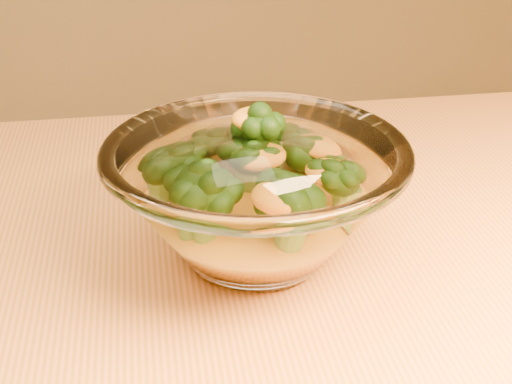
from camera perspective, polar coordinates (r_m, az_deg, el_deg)
The scene contains 3 objects.
glass_bowl at distance 0.55m, azimuth -0.00°, elevation -0.47°, with size 0.23×0.23×0.10m.
cheese_sauce at distance 0.56m, azimuth 0.00°, elevation -2.44°, with size 0.13×0.13×0.04m, color orange.
broccoli_heap at distance 0.54m, azimuth -0.52°, elevation 1.01°, with size 0.15×0.14×0.08m.
Camera 1 is at (-0.05, -0.40, 1.06)m, focal length 50.00 mm.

